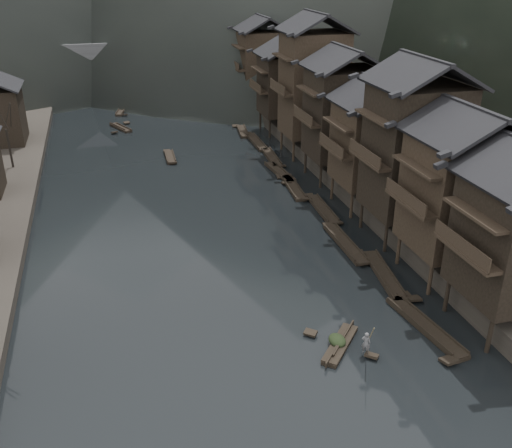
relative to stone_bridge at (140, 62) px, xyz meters
name	(u,v)px	position (x,y,z in m)	size (l,w,h in m)	color
water	(230,298)	(0.00, -72.00, -5.11)	(300.00, 300.00, 0.00)	black
right_bank	(399,117)	(35.00, -32.00, -4.21)	(40.00, 200.00, 1.80)	#2D2823
stilt_houses	(348,101)	(17.28, -52.28, 3.82)	(9.00, 67.60, 17.02)	black
moored_sampans	(278,165)	(11.82, -45.78, -4.91)	(3.35, 74.39, 0.47)	black
midriver_boats	(127,116)	(-3.84, -18.05, -4.91)	(7.23, 48.64, 0.45)	black
stone_bridge	(140,62)	(0.00, 0.00, 0.00)	(40.00, 6.00, 9.00)	#4C4C4F
hero_sampan	(340,344)	(5.49, -79.44, -4.91)	(3.84, 4.17, 0.43)	black
cargo_heap	(338,336)	(5.34, -79.28, -4.36)	(1.07, 1.40, 0.64)	black
boatman	(366,340)	(6.62, -80.71, -3.89)	(0.57, 0.37, 1.56)	slate
bamboo_pole	(373,304)	(6.82, -80.71, -1.28)	(0.06, 0.06, 4.65)	#8C7A51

